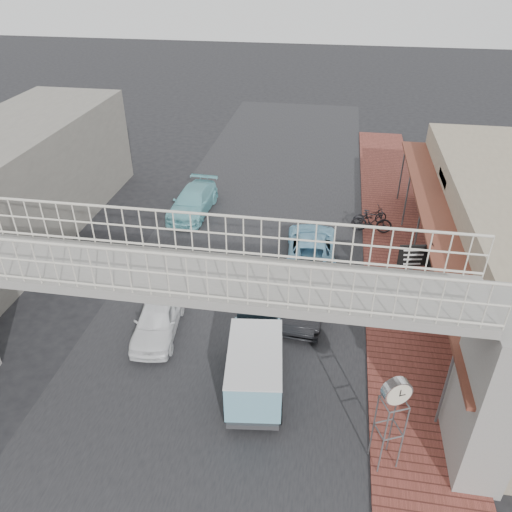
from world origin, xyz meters
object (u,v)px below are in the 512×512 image
(dark_sedan, at_px, (306,294))
(angkot_van, at_px, (255,363))
(angkot_curb, at_px, (311,247))
(motorcycle_near, at_px, (370,216))
(white_hatchback, at_px, (158,318))
(angkot_far, at_px, (193,202))
(arrow_sign, at_px, (434,256))
(street_clock, at_px, (396,395))
(motorcycle_far, at_px, (372,221))

(dark_sedan, bearing_deg, angkot_van, -102.16)
(angkot_curb, bearing_deg, motorcycle_near, -129.40)
(angkot_van, bearing_deg, angkot_curb, 74.42)
(motorcycle_near, bearing_deg, angkot_van, 142.93)
(white_hatchback, bearing_deg, angkot_curb, 42.38)
(angkot_far, relative_size, motorcycle_near, 2.53)
(arrow_sign, bearing_deg, angkot_van, -149.82)
(dark_sedan, xyz_separation_m, street_clock, (2.55, -6.32, 1.91))
(white_hatchback, xyz_separation_m, motorcycle_near, (7.64, 9.26, -0.06))
(motorcycle_far, bearing_deg, angkot_far, 87.80)
(dark_sedan, distance_m, motorcycle_far, 6.82)
(angkot_curb, height_order, arrow_sign, arrow_sign)
(motorcycle_far, relative_size, arrow_sign, 0.66)
(dark_sedan, relative_size, street_clock, 1.39)
(motorcycle_near, bearing_deg, dark_sedan, 141.55)
(angkot_far, height_order, angkot_van, angkot_van)
(white_hatchback, relative_size, angkot_curb, 0.79)
(angkot_curb, relative_size, angkot_far, 1.05)
(motorcycle_near, bearing_deg, white_hatchback, 121.77)
(dark_sedan, relative_size, angkot_curb, 0.92)
(white_hatchback, xyz_separation_m, motorcycle_far, (7.70, 8.46, 0.06))
(street_clock, bearing_deg, motorcycle_near, 66.02)
(arrow_sign, bearing_deg, street_clock, -115.90)
(angkot_van, xyz_separation_m, motorcycle_near, (3.79, 11.42, -0.57))
(white_hatchback, height_order, motorcycle_near, white_hatchback)
(angkot_van, bearing_deg, angkot_far, 107.21)
(angkot_curb, bearing_deg, dark_sedan, 87.84)
(motorcycle_near, relative_size, street_clock, 0.57)
(white_hatchback, distance_m, arrow_sign, 10.05)
(angkot_far, xyz_separation_m, street_clock, (8.91, -13.37, 1.97))
(dark_sedan, xyz_separation_m, motorcycle_near, (2.55, 7.11, -0.14))
(white_hatchback, height_order, angkot_far, angkot_far)
(angkot_van, distance_m, street_clock, 4.54)
(angkot_curb, xyz_separation_m, arrow_sign, (4.45, -2.93, 1.81))
(white_hatchback, height_order, street_clock, street_clock)
(white_hatchback, bearing_deg, motorcycle_far, 41.44)
(white_hatchback, relative_size, angkot_far, 0.82)
(arrow_sign, bearing_deg, angkot_far, 138.08)
(arrow_sign, bearing_deg, motorcycle_near, 94.77)
(white_hatchback, distance_m, angkot_curb, 7.61)
(dark_sedan, xyz_separation_m, angkot_curb, (-0.06, 3.56, -0.06))
(motorcycle_far, bearing_deg, street_clock, -177.69)
(white_hatchback, height_order, motorcycle_far, motorcycle_far)
(white_hatchback, bearing_deg, street_clock, -34.82)
(dark_sedan, xyz_separation_m, angkot_van, (-1.24, -4.31, 0.43))
(angkot_van, distance_m, arrow_sign, 7.60)
(white_hatchback, distance_m, motorcycle_far, 11.44)
(angkot_curb, distance_m, arrow_sign, 5.63)
(angkot_far, relative_size, arrow_sign, 1.50)
(angkot_far, distance_m, motorcycle_far, 8.99)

